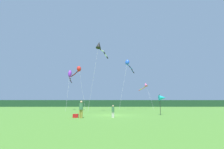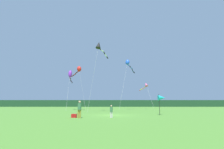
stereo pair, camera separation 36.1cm
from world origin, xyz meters
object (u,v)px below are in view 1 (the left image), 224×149
(cooler_box, at_px, (76,116))
(kite_black, at_px, (99,46))
(kite_purple, at_px, (70,75))
(kite_red, at_px, (78,70))
(kite_rainbow, at_px, (145,85))
(banner_flag_pole, at_px, (162,98))
(person_adult, at_px, (81,108))
(person_child, at_px, (113,111))
(kite_blue, at_px, (128,64))

(cooler_box, height_order, kite_black, kite_black)
(kite_purple, bearing_deg, kite_red, -22.57)
(kite_rainbow, xyz_separation_m, kite_black, (-10.41, -10.23, 6.15))
(kite_red, height_order, kite_black, kite_black)
(kite_rainbow, height_order, kite_purple, kite_purple)
(kite_rainbow, bearing_deg, cooler_box, -119.14)
(banner_flag_pole, relative_size, kite_red, 0.28)
(person_adult, xyz_separation_m, kite_black, (0.92, 11.70, 10.88))
(kite_purple, distance_m, kite_black, 10.37)
(kite_red, bearing_deg, kite_black, -49.44)
(banner_flag_pole, distance_m, kite_purple, 21.67)
(person_child, xyz_separation_m, kite_red, (-7.18, 17.08, 7.89))
(kite_rainbow, height_order, kite_red, kite_red)
(kite_blue, relative_size, kite_black, 0.88)
(person_child, distance_m, kite_black, 16.06)
(banner_flag_pole, height_order, kite_purple, kite_purple)
(kite_rainbow, height_order, kite_blue, kite_blue)
(person_adult, relative_size, kite_red, 0.18)
(person_adult, xyz_separation_m, kite_rainbow, (11.33, 21.93, 4.72))
(kite_purple, relative_size, kite_black, 0.69)
(kite_purple, height_order, kite_black, kite_black)
(kite_rainbow, bearing_deg, kite_black, -135.50)
(person_child, distance_m, cooler_box, 3.85)
(person_child, bearing_deg, kite_black, 101.34)
(person_adult, xyz_separation_m, kite_purple, (-5.96, 18.25, 6.70))
(person_child, relative_size, kite_red, 0.13)
(person_adult, bearing_deg, kite_black, 85.52)
(kite_blue, distance_m, kite_red, 11.16)
(kite_red, bearing_deg, cooler_box, -78.76)
(person_child, height_order, kite_purple, kite_purple)
(kite_blue, distance_m, kite_black, 9.46)
(kite_blue, bearing_deg, kite_black, -130.24)
(kite_purple, relative_size, kite_red, 0.93)
(person_child, bearing_deg, person_adult, -173.77)
(kite_purple, bearing_deg, kite_blue, 2.59)
(person_adult, relative_size, cooler_box, 3.22)
(person_child, distance_m, kite_blue, 21.16)
(person_child, distance_m, kite_purple, 21.27)
(person_adult, bearing_deg, kite_rainbow, 62.68)
(banner_flag_pole, xyz_separation_m, kite_purple, (-15.56, 14.03, 5.53))
(person_child, bearing_deg, banner_flag_pole, 31.12)
(cooler_box, xyz_separation_m, kite_purple, (-5.34, 17.75, 7.46))
(kite_rainbow, height_order, kite_black, kite_black)
(person_child, distance_m, kite_rainbow, 23.60)
(person_child, relative_size, kite_purple, 0.14)
(kite_blue, height_order, kite_black, kite_black)
(banner_flag_pole, xyz_separation_m, kite_blue, (-2.65, 14.61, 8.18))
(person_adult, height_order, kite_purple, kite_purple)
(person_child, bearing_deg, kite_purple, 117.08)
(cooler_box, relative_size, kite_black, 0.04)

